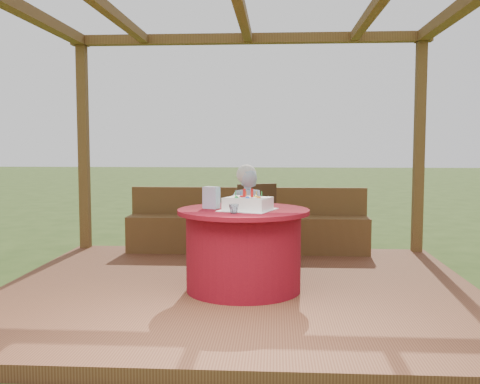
# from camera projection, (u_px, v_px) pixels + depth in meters

# --- Properties ---
(ground) EXTENTS (60.00, 60.00, 0.00)m
(ground) POSITION_uv_depth(u_px,v_px,m) (238.00, 298.00, 5.36)
(ground) COLOR #2C4416
(ground) RESTS_ON ground
(deck) EXTENTS (4.50, 4.00, 0.12)m
(deck) POSITION_uv_depth(u_px,v_px,m) (238.00, 292.00, 5.35)
(deck) COLOR brown
(deck) RESTS_ON ground
(pergola) EXTENTS (4.50, 4.00, 2.72)m
(pergola) POSITION_uv_depth(u_px,v_px,m) (238.00, 42.00, 5.15)
(pergola) COLOR brown
(pergola) RESTS_ON deck
(bench) EXTENTS (3.00, 0.42, 0.80)m
(bench) POSITION_uv_depth(u_px,v_px,m) (247.00, 231.00, 7.03)
(bench) COLOR brown
(bench) RESTS_ON deck
(table) EXTENTS (1.21, 1.21, 0.76)m
(table) POSITION_uv_depth(u_px,v_px,m) (243.00, 249.00, 5.17)
(table) COLOR maroon
(table) RESTS_ON deck
(chair) EXTENTS (0.60, 0.60, 0.91)m
(chair) POSITION_uv_depth(u_px,v_px,m) (261.00, 220.00, 6.18)
(chair) COLOR #382512
(chair) RESTS_ON deck
(elderly_woman) EXTENTS (0.46, 0.36, 1.14)m
(elderly_woman) POSITION_uv_depth(u_px,v_px,m) (246.00, 217.00, 5.90)
(elderly_woman) COLOR #94BFDD
(elderly_woman) RESTS_ON deck
(birthday_cake) EXTENTS (0.56, 0.56, 0.19)m
(birthday_cake) POSITION_uv_depth(u_px,v_px,m) (248.00, 204.00, 5.07)
(birthday_cake) COLOR white
(birthday_cake) RESTS_ON table
(gift_bag) EXTENTS (0.17, 0.14, 0.20)m
(gift_bag) POSITION_uv_depth(u_px,v_px,m) (211.00, 198.00, 5.19)
(gift_bag) COLOR #DE8FCB
(gift_bag) RESTS_ON table
(drinking_glass) EXTENTS (0.10, 0.10, 0.08)m
(drinking_glass) POSITION_uv_depth(u_px,v_px,m) (234.00, 209.00, 4.82)
(drinking_glass) COLOR white
(drinking_glass) RESTS_ON table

